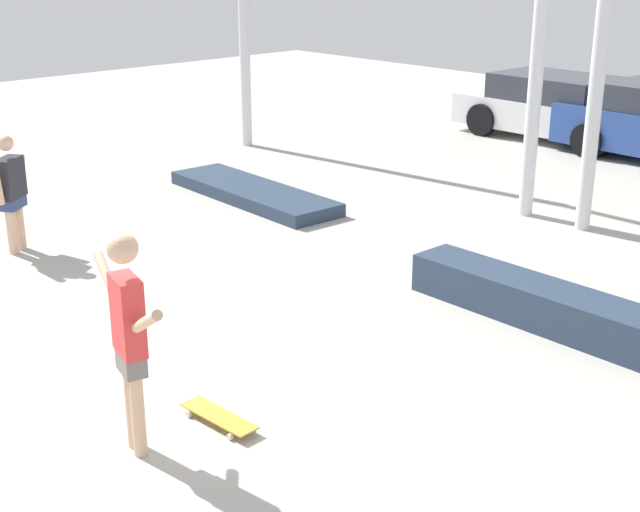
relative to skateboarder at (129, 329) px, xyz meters
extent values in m
plane|color=#B2ADA3|center=(-1.12, 0.91, -1.04)|extent=(36.00, 36.00, 0.00)
cylinder|color=#DBAD89|center=(-0.07, 0.02, -0.61)|extent=(0.11, 0.11, 0.84)
cylinder|color=#DBAD89|center=(0.07, -0.02, -0.61)|extent=(0.11, 0.11, 0.84)
cube|color=slate|center=(0.00, 0.00, -0.27)|extent=(0.32, 0.23, 0.19)
cube|color=#DB3838|center=(0.00, 0.00, 0.11)|extent=(0.38, 0.25, 0.61)
sphere|color=#DBAD89|center=(0.00, 0.00, 0.64)|extent=(0.23, 0.23, 0.23)
cylinder|color=#DBAD89|center=(-0.44, 0.11, 0.24)|extent=(0.53, 0.20, 0.35)
cylinder|color=#DBAD89|center=(0.44, -0.11, 0.24)|extent=(0.53, 0.20, 0.35)
cube|color=gold|center=(0.11, 0.71, -0.97)|extent=(0.78, 0.25, 0.01)
cylinder|color=silver|center=(0.37, 0.83, -1.01)|extent=(0.06, 0.03, 0.05)
cylinder|color=silver|center=(0.38, 0.62, -1.01)|extent=(0.06, 0.03, 0.05)
cylinder|color=silver|center=(-0.16, 0.80, -1.01)|extent=(0.06, 0.03, 0.05)
cylinder|color=silver|center=(-0.14, 0.59, -1.01)|extent=(0.06, 0.03, 0.05)
cube|color=#28384C|center=(0.74, 4.40, -0.82)|extent=(3.00, 0.63, 0.43)
cube|color=#28384C|center=(-4.93, 5.22, -0.94)|extent=(3.31, 1.12, 0.20)
cube|color=white|center=(-4.12, 12.46, -0.56)|extent=(4.16, 1.78, 0.60)
cube|color=#2D333D|center=(-4.28, 12.47, -0.02)|extent=(2.30, 1.61, 0.49)
cylinder|color=black|center=(-2.82, 13.28, -0.71)|extent=(0.65, 0.23, 0.65)
cylinder|color=black|center=(-2.85, 11.61, -0.71)|extent=(0.65, 0.23, 0.65)
cylinder|color=black|center=(-5.39, 13.32, -0.71)|extent=(0.65, 0.23, 0.65)
cylinder|color=black|center=(-5.41, 11.65, -0.71)|extent=(0.65, 0.23, 0.65)
cylinder|color=black|center=(-2.84, 13.22, -0.72)|extent=(0.63, 0.24, 0.63)
cylinder|color=black|center=(-2.90, 11.49, -0.72)|extent=(0.63, 0.24, 0.63)
cylinder|color=#DBAD89|center=(-5.08, 1.41, -0.68)|extent=(0.13, 0.13, 0.71)
cylinder|color=#DBAD89|center=(-5.19, 1.55, -0.68)|extent=(0.13, 0.13, 0.71)
cube|color=navy|center=(-5.14, 1.48, -0.38)|extent=(0.38, 0.41, 0.16)
cube|color=#26262D|center=(-5.14, 1.48, -0.07)|extent=(0.43, 0.47, 0.51)
sphere|color=#DBAD89|center=(-5.14, 1.48, 0.37)|extent=(0.20, 0.20, 0.20)
cylinder|color=#DBAD89|center=(-5.31, 1.72, -0.10)|extent=(0.18, 0.19, 0.48)
camera|label=1|loc=(5.39, -3.14, 2.74)|focal=50.00mm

